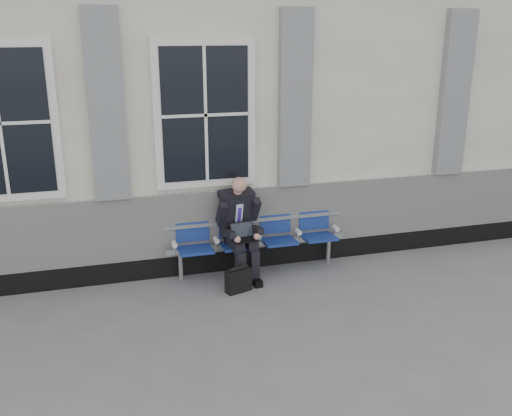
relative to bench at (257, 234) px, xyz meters
name	(u,v)px	position (x,y,z in m)	size (l,w,h in m)	color
ground	(205,323)	(-1.02, -1.32, -0.55)	(70.00, 70.00, 0.00)	slate
station_building	(159,100)	(-1.04, 2.15, 1.67)	(14.40, 4.40, 4.49)	white
bench	(257,234)	(0.00, 0.00, 0.00)	(2.60, 0.47, 0.91)	#9EA0A3
businessman	(239,224)	(-0.29, -0.13, 0.22)	(0.61, 0.81, 1.44)	black
briefcase	(238,280)	(-0.42, -0.60, -0.39)	(0.37, 0.25, 0.35)	black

